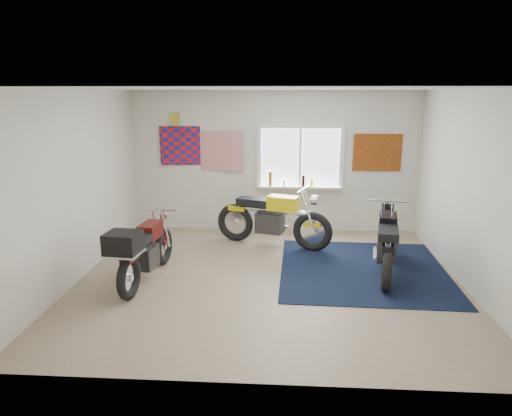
# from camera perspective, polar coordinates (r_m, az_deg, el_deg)

# --- Properties ---
(ground) EXTENTS (5.50, 5.50, 0.00)m
(ground) POSITION_cam_1_polar(r_m,az_deg,el_deg) (6.77, 1.60, -8.80)
(ground) COLOR #9E896B
(ground) RESTS_ON ground
(room_shell) EXTENTS (5.50, 5.50, 5.50)m
(room_shell) POSITION_cam_1_polar(r_m,az_deg,el_deg) (6.31, 1.71, 5.03)
(room_shell) COLOR white
(room_shell) RESTS_ON ground
(navy_rug) EXTENTS (2.58, 2.68, 0.01)m
(navy_rug) POSITION_cam_1_polar(r_m,az_deg,el_deg) (7.27, 13.20, -7.49)
(navy_rug) COLOR black
(navy_rug) RESTS_ON ground
(window_assembly) EXTENTS (1.66, 0.17, 1.26)m
(window_assembly) POSITION_cam_1_polar(r_m,az_deg,el_deg) (8.80, 5.52, 5.81)
(window_assembly) COLOR white
(window_assembly) RESTS_ON room_shell
(oil_bottles) EXTENTS (0.86, 0.07, 0.28)m
(oil_bottles) POSITION_cam_1_polar(r_m,az_deg,el_deg) (8.78, 3.87, 3.47)
(oil_bottles) COLOR brown
(oil_bottles) RESTS_ON window_assembly
(flag_display) EXTENTS (1.60, 0.10, 1.17)m
(flag_display) POSITION_cam_1_polar(r_m,az_deg,el_deg) (8.97, -10.15, 10.84)
(flag_display) COLOR red
(flag_display) RESTS_ON room_shell
(triumph_poster) EXTENTS (0.90, 0.03, 0.70)m
(triumph_poster) POSITION_cam_1_polar(r_m,az_deg,el_deg) (8.95, 14.93, 6.72)
(triumph_poster) COLOR #A54C14
(triumph_poster) RESTS_ON room_shell
(yellow_triumph) EXTENTS (2.08, 0.90, 1.09)m
(yellow_triumph) POSITION_cam_1_polar(r_m,az_deg,el_deg) (8.04, 2.04, -1.45)
(yellow_triumph) COLOR black
(yellow_triumph) RESTS_ON ground
(black_chrome_bike) EXTENTS (0.65, 1.98, 1.02)m
(black_chrome_bike) POSITION_cam_1_polar(r_m,az_deg,el_deg) (7.11, 15.99, -4.39)
(black_chrome_bike) COLOR black
(black_chrome_bike) RESTS_ON navy_rug
(maroon_tourer) EXTENTS (0.62, 1.88, 0.95)m
(maroon_tourer) POSITION_cam_1_polar(r_m,az_deg,el_deg) (6.62, -14.00, -5.20)
(maroon_tourer) COLOR black
(maroon_tourer) RESTS_ON ground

